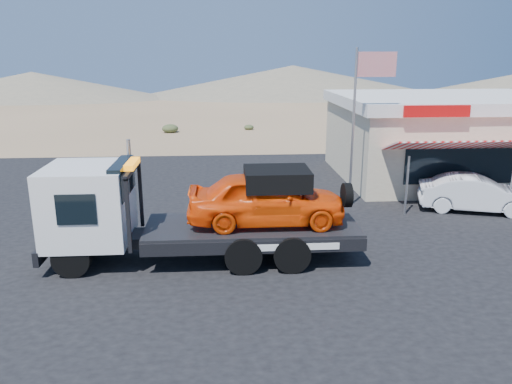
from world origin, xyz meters
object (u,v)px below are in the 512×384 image
(flagpole, at_px, (360,110))
(jerky_store, at_px, (447,136))
(tow_truck, at_px, (195,207))
(white_sedan, at_px, (476,194))

(flagpole, bearing_deg, jerky_store, 38.79)
(jerky_store, height_order, flagpole, flagpole)
(jerky_store, bearing_deg, flagpole, -141.21)
(tow_truck, xyz_separation_m, jerky_store, (11.55, 9.30, 0.41))
(white_sedan, relative_size, jerky_store, 0.40)
(white_sedan, height_order, jerky_store, jerky_store)
(tow_truck, distance_m, white_sedan, 11.07)
(tow_truck, xyz_separation_m, flagpole, (5.98, 4.82, 2.19))
(white_sedan, relative_size, flagpole, 0.69)
(white_sedan, bearing_deg, tow_truck, 127.56)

